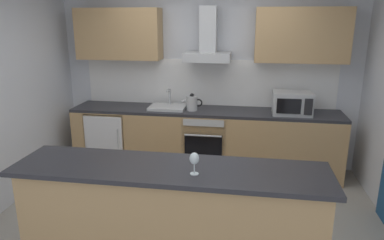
% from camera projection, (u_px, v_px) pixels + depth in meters
% --- Properties ---
extents(ground, '(5.23, 4.42, 0.02)m').
position_uv_depth(ground, '(188.00, 222.00, 3.87)').
color(ground, gray).
extents(wall_back, '(5.23, 0.12, 2.60)m').
position_uv_depth(wall_back, '(208.00, 77.00, 5.19)').
color(wall_back, silver).
rests_on(wall_back, ground).
extents(backsplash_tile, '(3.59, 0.02, 0.66)m').
position_uv_depth(backsplash_tile, '(208.00, 82.00, 5.14)').
color(backsplash_tile, white).
extents(counter_back, '(3.72, 0.60, 0.90)m').
position_uv_depth(counter_back, '(204.00, 140.00, 5.06)').
color(counter_back, tan).
rests_on(counter_back, ground).
extents(counter_island, '(2.60, 0.64, 0.95)m').
position_uv_depth(counter_island, '(170.00, 218.00, 3.03)').
color(counter_island, tan).
rests_on(counter_island, ground).
extents(upper_cabinets, '(3.67, 0.32, 0.70)m').
position_uv_depth(upper_cabinets, '(207.00, 35.00, 4.81)').
color(upper_cabinets, tan).
extents(oven, '(0.60, 0.62, 0.80)m').
position_uv_depth(oven, '(206.00, 140.00, 5.03)').
color(oven, slate).
rests_on(oven, ground).
extents(refrigerator, '(0.58, 0.60, 0.85)m').
position_uv_depth(refrigerator, '(111.00, 138.00, 5.25)').
color(refrigerator, white).
rests_on(refrigerator, ground).
extents(microwave, '(0.50, 0.38, 0.30)m').
position_uv_depth(microwave, '(292.00, 103.00, 4.67)').
color(microwave, '#B7BABC').
rests_on(microwave, counter_back).
extents(sink, '(0.50, 0.40, 0.26)m').
position_uv_depth(sink, '(168.00, 107.00, 5.00)').
color(sink, silver).
rests_on(sink, counter_back).
extents(kettle, '(0.29, 0.15, 0.24)m').
position_uv_depth(kettle, '(192.00, 103.00, 4.88)').
color(kettle, '#B7BABC').
rests_on(kettle, counter_back).
extents(range_hood, '(0.62, 0.45, 0.72)m').
position_uv_depth(range_hood, '(208.00, 44.00, 4.79)').
color(range_hood, '#B7BABC').
extents(wine_glass, '(0.08, 0.08, 0.18)m').
position_uv_depth(wine_glass, '(194.00, 159.00, 2.74)').
color(wine_glass, silver).
rests_on(wine_glass, counter_island).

